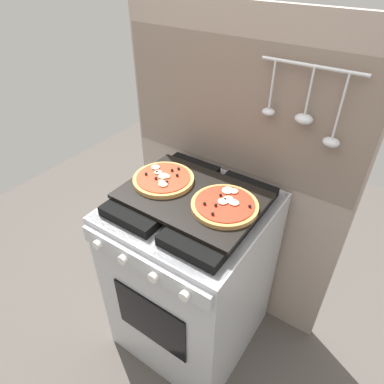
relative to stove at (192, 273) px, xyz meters
name	(u,v)px	position (x,y,z in m)	size (l,w,h in m)	color
ground_plane	(192,327)	(0.00, 0.00, -0.45)	(4.00, 4.00, 0.00)	#4C4742
kitchen_backsplash	(232,181)	(0.00, 0.34, 0.34)	(1.10, 0.09, 1.55)	gray
stove	(192,273)	(0.00, 0.00, 0.00)	(0.60, 0.64, 0.90)	#B7BABF
baking_tray	(192,196)	(0.00, 0.00, 0.46)	(0.54, 0.38, 0.02)	black
pizza_left	(163,179)	(-0.15, 0.01, 0.48)	(0.25, 0.25, 0.03)	tan
pizza_right	(225,205)	(0.15, 0.00, 0.48)	(0.25, 0.25, 0.03)	#C18947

